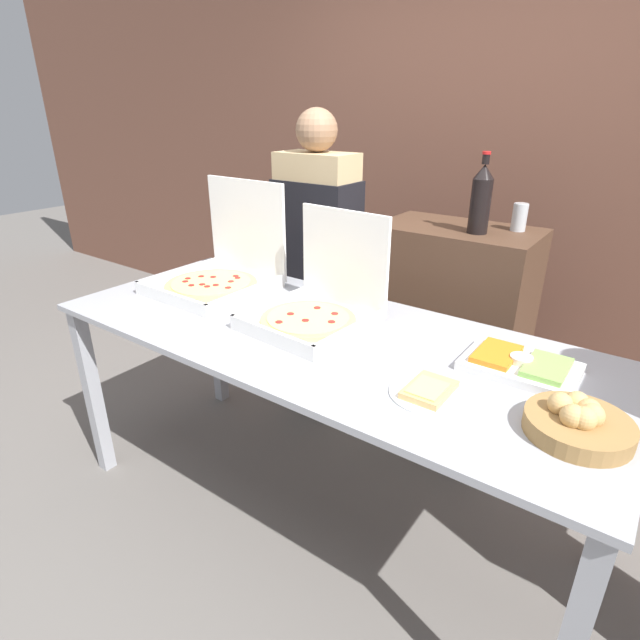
{
  "coord_description": "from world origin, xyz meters",
  "views": [
    {
      "loc": [
        1.01,
        -1.39,
        1.68
      ],
      "look_at": [
        0.0,
        0.0,
        0.93
      ],
      "focal_mm": 28.0,
      "sensor_mm": 36.0,
      "label": 1
    }
  ],
  "objects": [
    {
      "name": "ground_plane",
      "position": [
        0.0,
        0.0,
        0.0
      ],
      "size": [
        16.0,
        16.0,
        0.0
      ],
      "primitive_type": "plane",
      "color": "slate"
    },
    {
      "name": "sideboard_podium",
      "position": [
        0.18,
        0.87,
        0.57
      ],
      "size": [
        0.74,
        0.45,
        1.15
      ],
      "color": "#4C3323",
      "rests_on": "ground_plane"
    },
    {
      "name": "person_server_vest",
      "position": [
        -0.51,
        0.68,
        0.94
      ],
      "size": [
        0.42,
        0.24,
        1.66
      ],
      "rotation": [
        0.0,
        0.0,
        3.14
      ],
      "color": "#473D33",
      "rests_on": "ground_plane"
    },
    {
      "name": "veggie_tray",
      "position": [
        0.7,
        0.14,
        0.9
      ],
      "size": [
        0.35,
        0.24,
        0.05
      ],
      "color": "white",
      "rests_on": "buffet_table"
    },
    {
      "name": "bread_basket",
      "position": [
        0.92,
        -0.12,
        0.92
      ],
      "size": [
        0.27,
        0.27,
        0.1
      ],
      "color": "#9E7542",
      "rests_on": "buffet_table"
    },
    {
      "name": "buffet_table",
      "position": [
        0.0,
        0.0,
        0.78
      ],
      "size": [
        2.17,
        0.89,
        0.88
      ],
      "color": "#A8AAB2",
      "rests_on": "ground_plane"
    },
    {
      "name": "pizza_box_near_left",
      "position": [
        -0.68,
        0.14,
        0.96
      ],
      "size": [
        0.49,
        0.5,
        0.48
      ],
      "rotation": [
        0.0,
        0.0,
        -0.02
      ],
      "color": "white",
      "rests_on": "buffet_table"
    },
    {
      "name": "soda_bottle",
      "position": [
        0.28,
        0.81,
        1.3
      ],
      "size": [
        0.09,
        0.09,
        0.35
      ],
      "color": "black",
      "rests_on": "sideboard_podium"
    },
    {
      "name": "pizza_box_far_left",
      "position": [
        -0.06,
        0.07,
        0.96
      ],
      "size": [
        0.45,
        0.47,
        0.42
      ],
      "rotation": [
        0.0,
        0.0,
        -0.07
      ],
      "color": "white",
      "rests_on": "buffet_table"
    },
    {
      "name": "soda_can_silver",
      "position": [
        0.42,
        0.96,
        1.21
      ],
      "size": [
        0.07,
        0.07,
        0.12
      ],
      "color": "silver",
      "rests_on": "sideboard_podium"
    },
    {
      "name": "brick_wall_behind",
      "position": [
        0.0,
        1.7,
        1.4
      ],
      "size": [
        10.0,
        0.06,
        2.8
      ],
      "color": "brown",
      "rests_on": "ground_plane"
    },
    {
      "name": "paper_plate_front_center",
      "position": [
        0.52,
        -0.17,
        0.89
      ],
      "size": [
        0.24,
        0.24,
        0.03
      ],
      "color": "white",
      "rests_on": "buffet_table"
    }
  ]
}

